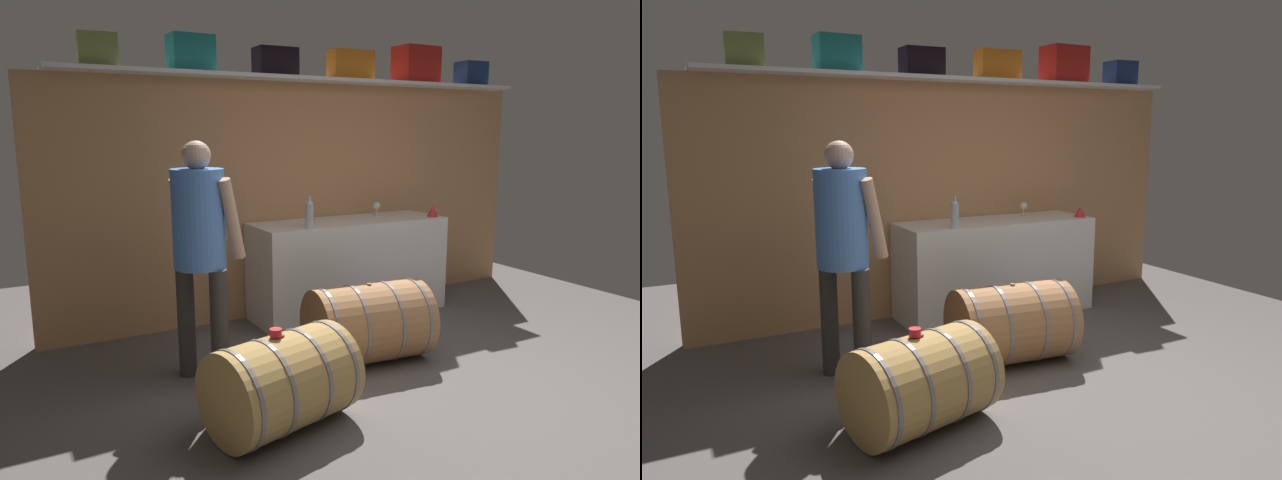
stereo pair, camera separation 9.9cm
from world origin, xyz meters
TOP-DOWN VIEW (x-y plane):
  - ground_plane at (0.00, 0.64)m, footprint 6.17×8.29m
  - back_wall_panel at (0.00, 2.55)m, footprint 4.97×0.10m
  - high_shelf_board at (0.00, 2.40)m, footprint 4.57×0.40m
  - toolcase_olive at (-1.88, 2.40)m, footprint 0.30×0.27m
  - toolcase_teal at (-1.16, 2.40)m, footprint 0.36×0.26m
  - toolcase_black at (-0.40, 2.40)m, footprint 0.37×0.25m
  - toolcase_orange at (0.38, 2.40)m, footprint 0.42×0.23m
  - toolcase_red at (1.16, 2.40)m, footprint 0.43×0.30m
  - toolcase_navy at (1.90, 2.40)m, footprint 0.30×0.26m
  - work_cabinet at (0.24, 2.17)m, footprint 1.88×0.63m
  - wine_bottle_clear at (-0.31, 1.93)m, footprint 0.07×0.07m
  - wine_glass at (0.63, 2.28)m, footprint 0.07×0.07m
  - red_funnel at (1.07, 1.96)m, footprint 0.11×0.11m
  - wine_barrel_near at (-1.27, 0.47)m, footprint 0.94×0.75m
  - wine_barrel_far at (-0.26, 1.07)m, footprint 0.94×0.68m
  - tasting_cup at (-1.31, 0.47)m, footprint 0.07×0.07m
  - winemaker_pouring at (-1.45, 1.37)m, footprint 0.49×0.55m

SIDE VIEW (x-z plane):
  - ground_plane at x=0.00m, z-range -0.02..0.00m
  - wine_barrel_near at x=-1.27m, z-range 0.00..0.58m
  - wine_barrel_far at x=-0.26m, z-range 0.00..0.61m
  - work_cabinet at x=0.24m, z-range 0.00..0.91m
  - tasting_cup at x=-1.31m, z-range 0.57..0.62m
  - red_funnel at x=1.07m, z-range 0.91..1.02m
  - wine_glass at x=0.63m, z-range 0.93..1.07m
  - winemaker_pouring at x=-1.45m, z-range 0.19..1.86m
  - wine_bottle_clear at x=-0.31m, z-range 0.89..1.18m
  - back_wall_panel at x=0.00m, z-range 0.00..2.18m
  - high_shelf_board at x=0.00m, z-range 2.18..2.21m
  - toolcase_black at x=-0.40m, z-range 2.21..2.45m
  - toolcase_olive at x=-1.88m, z-range 2.21..2.46m
  - toolcase_navy at x=1.90m, z-range 2.21..2.46m
  - toolcase_orange at x=0.38m, z-range 2.21..2.48m
  - toolcase_teal at x=-1.16m, z-range 2.21..2.50m
  - toolcase_red at x=1.16m, z-range 2.21..2.56m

